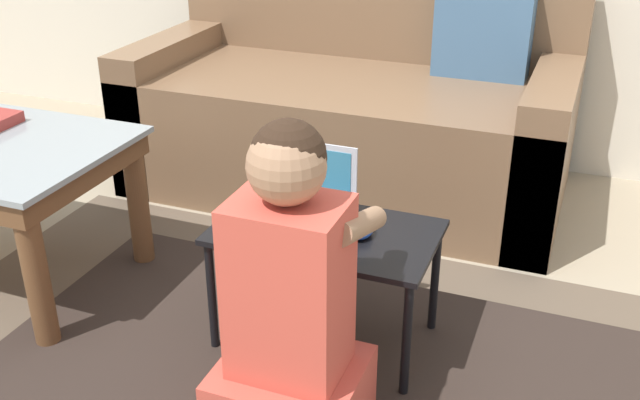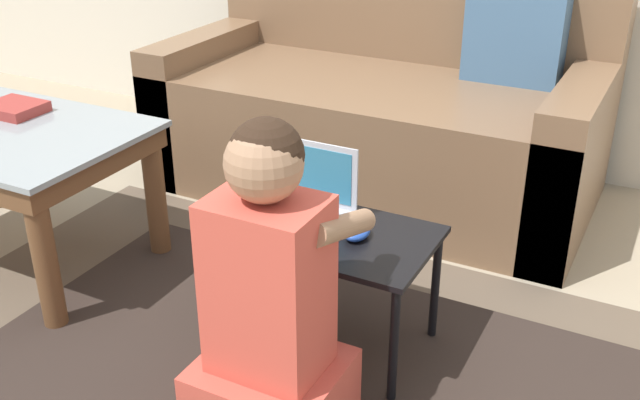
% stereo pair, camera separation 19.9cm
% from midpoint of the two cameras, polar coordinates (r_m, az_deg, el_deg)
% --- Properties ---
extents(ground_plane, '(16.00, 16.00, 0.00)m').
position_cam_midpoint_polar(ground_plane, '(2.07, -1.91, -13.62)').
color(ground_plane, gray).
extents(area_rug, '(2.40, 1.51, 0.01)m').
position_cam_midpoint_polar(area_rug, '(2.07, 0.59, -13.30)').
color(area_rug, brown).
rests_on(area_rug, ground_plane).
extents(couch, '(1.70, 0.87, 0.84)m').
position_cam_midpoint_polar(couch, '(3.05, 6.69, 6.34)').
color(couch, brown).
rests_on(couch, ground_plane).
extents(coffee_table, '(0.92, 0.61, 0.48)m').
position_cam_midpoint_polar(coffee_table, '(2.60, -21.05, 3.62)').
color(coffee_table, gray).
rests_on(coffee_table, ground_plane).
extents(laptop_desk, '(0.60, 0.36, 0.36)m').
position_cam_midpoint_polar(laptop_desk, '(2.04, 3.05, -3.39)').
color(laptop_desk, black).
rests_on(laptop_desk, ground_plane).
extents(laptop, '(0.24, 0.19, 0.20)m').
position_cam_midpoint_polar(laptop, '(2.05, 1.78, -0.72)').
color(laptop, '#B7BCC6').
rests_on(laptop, laptop_desk).
extents(computer_mouse, '(0.06, 0.09, 0.04)m').
position_cam_midpoint_polar(computer_mouse, '(1.98, 5.74, -2.53)').
color(computer_mouse, '#234CB2').
rests_on(computer_mouse, laptop_desk).
extents(person_seated, '(0.34, 0.42, 0.81)m').
position_cam_midpoint_polar(person_seated, '(1.71, -0.47, -8.44)').
color(person_seated, '#CC4C3D').
rests_on(person_seated, ground_plane).
extents(book_on_table, '(0.18, 0.15, 0.03)m').
position_cam_midpoint_polar(book_on_table, '(2.68, -20.32, 6.54)').
color(book_on_table, '#99332D').
rests_on(book_on_table, coffee_table).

